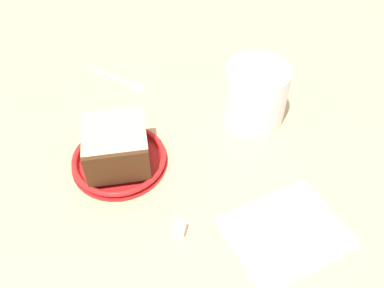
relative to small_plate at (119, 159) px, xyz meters
The scene contains 7 objects.
ground_plane 6.36cm from the small_plate, 43.97° to the left, with size 144.85×144.85×2.43cm, color tan.
small_plate is the anchor object (origin of this frame).
cake_slice 2.89cm from the small_plate, 110.63° to the right, with size 10.67×10.99×5.89cm.
tea_mug 21.90cm from the small_plate, ahead, with size 9.77×10.60×9.07cm.
teaspoon 17.48cm from the small_plate, 61.94° to the left, with size 6.80×10.87×0.80cm.
folded_napkin 24.03cm from the small_plate, 57.42° to the right, with size 13.50×10.90×0.60cm, color white.
sugar_cube 13.84cm from the small_plate, 82.43° to the right, with size 1.50×1.50×1.50cm, color white.
Camera 1 is at (-13.88, -40.62, 43.10)cm, focal length 37.89 mm.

